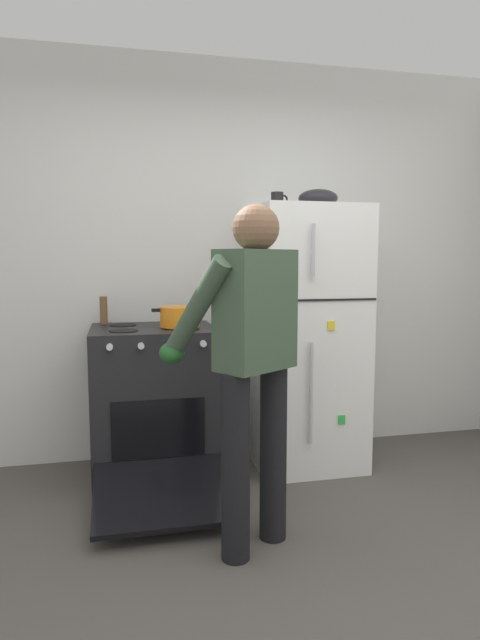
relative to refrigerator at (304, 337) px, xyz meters
The scene contains 9 objects.
ground 1.86m from the refrigerator, 108.89° to the right, with size 8.00×8.00×0.00m, color #4C4742.
kitchen_wall_back 0.83m from the refrigerator, 144.71° to the left, with size 6.00×0.10×2.70m, color silver.
refrigerator is the anchor object (origin of this frame).
stove_range 1.06m from the refrigerator, behind, with size 0.76×1.23×0.94m.
person_cook 1.16m from the refrigerator, 122.18° to the right, with size 0.65×0.68×1.60m.
red_pot 0.85m from the refrigerator, behind, with size 0.34×0.24×0.12m.
coffee_mug 0.91m from the refrigerator, 164.17° to the left, with size 0.11×0.08×0.10m.
pepper_mill 1.32m from the refrigerator, behind, with size 0.05×0.05×0.18m, color brown.
mixing_bowl 0.91m from the refrigerator, ahead, with size 0.25×0.25×0.11m, color black.
Camera 1 is at (-0.66, -1.75, 1.35)m, focal length 30.07 mm.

